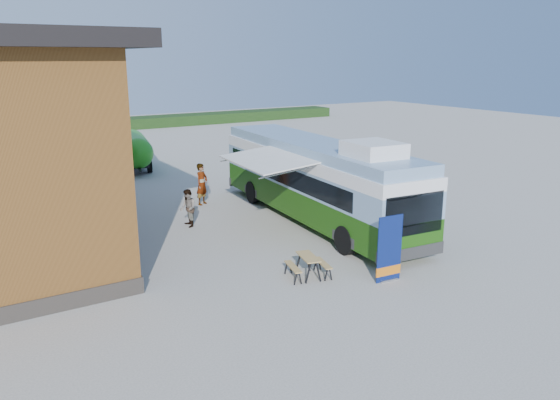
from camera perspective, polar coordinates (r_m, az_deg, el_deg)
ground at (r=19.61m, az=4.20°, el=-5.48°), size 100.00×100.00×0.00m
hedge at (r=56.44m, az=-12.35°, el=8.04°), size 40.00×3.00×1.00m
bus at (r=22.97m, az=3.73°, el=2.38°), size 3.75×12.85×3.89m
awning at (r=21.55m, az=-0.51°, el=4.22°), size 3.15×4.67×0.54m
banner at (r=17.20m, az=11.34°, el=-5.62°), size 0.92×0.23×2.12m
picnic_table at (r=17.29m, az=2.96°, el=-6.43°), size 1.47×1.37×0.71m
person_a at (r=25.84m, az=-8.16°, el=1.66°), size 0.86×0.77×1.96m
person_b at (r=22.56m, az=-9.60°, el=-0.85°), size 0.67×0.82×1.56m
slurry_tanker at (r=34.73m, az=-14.93°, el=5.18°), size 2.66×5.97×2.24m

